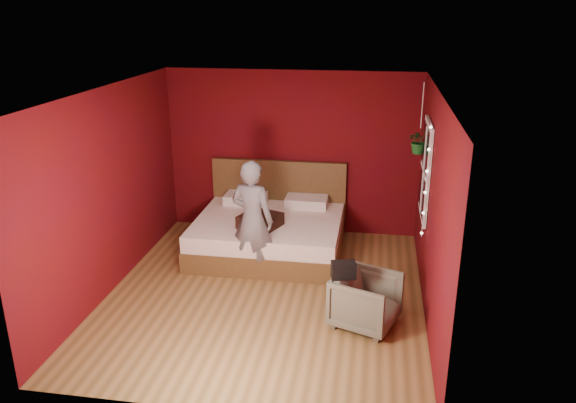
{
  "coord_description": "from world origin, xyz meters",
  "views": [
    {
      "loc": [
        1.31,
        -6.31,
        3.55
      ],
      "look_at": [
        0.23,
        0.4,
        1.14
      ],
      "focal_mm": 35.0,
      "sensor_mm": 36.0,
      "label": 1
    }
  ],
  "objects": [
    {
      "name": "throw_pillow",
      "position": [
        -0.26,
        0.95,
        0.63
      ],
      "size": [
        0.66,
        0.66,
        0.18
      ],
      "primitive_type": "cube",
      "rotation": [
        0.0,
        0.0,
        -0.37
      ],
      "color": "black",
      "rests_on": "bed"
    },
    {
      "name": "person",
      "position": [
        -0.27,
        0.5,
        0.82
      ],
      "size": [
        0.68,
        0.53,
        1.64
      ],
      "primitive_type": "imported",
      "rotation": [
        0.0,
        0.0,
        2.88
      ],
      "color": "slate",
      "rests_on": "ground"
    },
    {
      "name": "bed",
      "position": [
        -0.2,
        1.38,
        0.31
      ],
      "size": [
        2.16,
        1.84,
        1.19
      ],
      "color": "brown",
      "rests_on": "ground"
    },
    {
      "name": "room_walls",
      "position": [
        0.0,
        0.0,
        1.68
      ],
      "size": [
        4.04,
        4.54,
        2.62
      ],
      "color": "#5A0C09",
      "rests_on": "ground"
    },
    {
      "name": "window",
      "position": [
        1.97,
        0.9,
        1.5
      ],
      "size": [
        0.05,
        0.97,
        1.27
      ],
      "color": "white",
      "rests_on": "room_walls"
    },
    {
      "name": "hanging_plant",
      "position": [
        1.88,
        1.11,
        1.84
      ],
      "size": [
        0.37,
        0.35,
        0.94
      ],
      "color": "silver",
      "rests_on": "room_walls"
    },
    {
      "name": "handbag",
      "position": [
        1.03,
        -0.63,
        0.73
      ],
      "size": [
        0.3,
        0.2,
        0.19
      ],
      "primitive_type": "cube",
      "rotation": [
        0.0,
        0.0,
        0.25
      ],
      "color": "black",
      "rests_on": "armchair"
    },
    {
      "name": "fairy_lights",
      "position": [
        1.94,
        0.38,
        1.5
      ],
      "size": [
        0.04,
        0.04,
        1.45
      ],
      "color": "silver",
      "rests_on": "room_walls"
    },
    {
      "name": "floor",
      "position": [
        0.0,
        0.0,
        0.0
      ],
      "size": [
        4.5,
        4.5,
        0.0
      ],
      "primitive_type": "plane",
      "color": "olive",
      "rests_on": "ground"
    },
    {
      "name": "armchair",
      "position": [
        1.29,
        -0.54,
        0.32
      ],
      "size": [
        0.89,
        0.88,
        0.64
      ],
      "primitive_type": "imported",
      "rotation": [
        0.0,
        0.0,
        1.21
      ],
      "color": "#6A6A54",
      "rests_on": "ground"
    }
  ]
}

